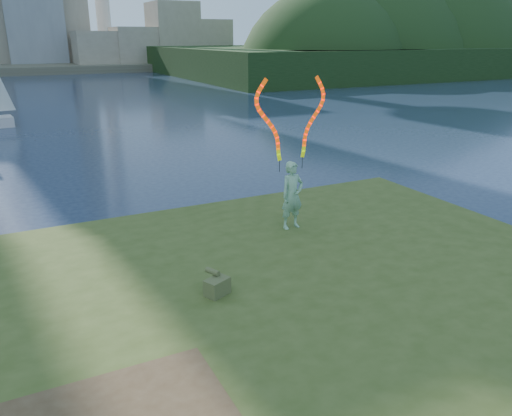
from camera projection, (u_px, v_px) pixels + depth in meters
ground at (197, 330)px, 9.92m from camera, size 320.00×320.00×0.00m
grassy_knoll at (247, 383)px, 7.88m from camera, size 20.00×18.00×0.80m
far_shore at (14, 65)px, 89.99m from camera, size 320.00×40.00×1.20m
wooded_hill at (402, 69)px, 85.80m from camera, size 78.00×50.00×63.00m
woman_with_ribbons at (292, 176)px, 12.61m from camera, size 2.10×0.48×4.13m
canvas_bag at (217, 286)px, 9.60m from camera, size 0.55×0.62×0.44m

